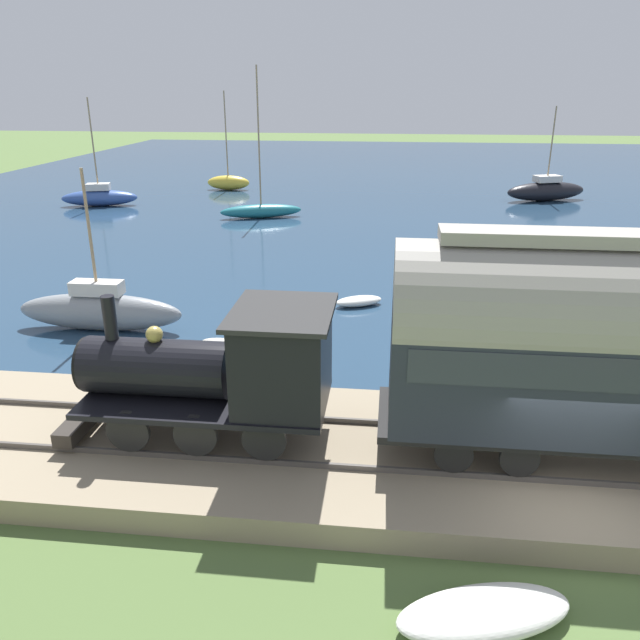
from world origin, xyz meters
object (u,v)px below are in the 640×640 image
sailboat_teal (261,210)px  rowboat_off_pier (503,355)px  sailboat_yellow (228,182)px  sailboat_blue (100,197)px  rowboat_near_shore (359,301)px  sailboat_gray (100,310)px  rowboat_mid_harbor (238,350)px  sailboat_black (546,190)px  steam_locomotive (228,366)px  beached_dinghy (484,613)px

sailboat_teal → rowboat_off_pier: bearing=-169.1°
sailboat_yellow → sailboat_blue: bearing=137.5°
rowboat_near_shore → sailboat_gray: bearing=87.4°
sailboat_gray → rowboat_off_pier: sailboat_gray is taller
rowboat_mid_harbor → rowboat_near_shore: (5.24, -3.38, -0.10)m
sailboat_blue → rowboat_mid_harbor: (-23.89, -15.40, -0.33)m
sailboat_blue → rowboat_near_shore: sailboat_blue is taller
sailboat_teal → sailboat_black: size_ratio=1.38×
rowboat_off_pier → sailboat_gray: bearing=68.0°
sailboat_teal → sailboat_blue: sailboat_teal is taller
sailboat_black → steam_locomotive: bearing=137.5°
sailboat_gray → sailboat_yellow: 30.05m
rowboat_mid_harbor → rowboat_near_shore: bearing=-13.8°
beached_dinghy → sailboat_blue: bearing=32.9°
sailboat_blue → sailboat_black: sailboat_blue is taller
rowboat_near_shore → rowboat_off_pier: rowboat_off_pier is taller
sailboat_black → rowboat_off_pier: 29.71m
sailboat_black → rowboat_near_shore: bearing=133.4°
sailboat_yellow → rowboat_off_pier: sailboat_yellow is taller
sailboat_blue → sailboat_yellow: sailboat_yellow is taller
rowboat_near_shore → beached_dinghy: size_ratio=0.65×
sailboat_black → beached_dinghy: bearing=146.3°
sailboat_teal → rowboat_off_pier: size_ratio=4.38×
steam_locomotive → beached_dinghy: steam_locomotive is taller
sailboat_blue → sailboat_yellow: bearing=-55.7°
sailboat_black → rowboat_off_pier: sailboat_black is taller
sailboat_teal → rowboat_mid_harbor: sailboat_teal is taller
steam_locomotive → sailboat_yellow: 38.29m
sailboat_gray → rowboat_near_shore: sailboat_gray is taller
sailboat_blue → rowboat_near_shore: (-18.65, -18.78, -0.43)m
sailboat_blue → sailboat_gray: bearing=-168.8°
steam_locomotive → beached_dinghy: size_ratio=1.92×
sailboat_yellow → sailboat_black: 23.88m
steam_locomotive → sailboat_black: size_ratio=0.90×
steam_locomotive → rowboat_mid_harbor: 5.81m
sailboat_teal → sailboat_yellow: (10.57, 4.79, 0.11)m
sailboat_blue → rowboat_near_shore: 26.47m
sailboat_blue → beached_dinghy: (-33.23, -21.51, -0.40)m
sailboat_blue → rowboat_off_pier: size_ratio=3.48×
sailboat_teal → sailboat_yellow: 11.60m
sailboat_blue → rowboat_near_shore: size_ratio=3.59×
rowboat_off_pier → sailboat_yellow: bearing=10.7°
sailboat_teal → rowboat_mid_harbor: 21.44m
sailboat_black → beached_dinghy: sailboat_black is taller
sailboat_teal → steam_locomotive: bearing=171.6°
sailboat_gray → rowboat_off_pier: size_ratio=2.80×
sailboat_gray → beached_dinghy: bearing=-135.1°
sailboat_gray → beached_dinghy: size_ratio=1.89×
sailboat_yellow → beached_dinghy: size_ratio=2.46×
beached_dinghy → sailboat_gray: bearing=45.3°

